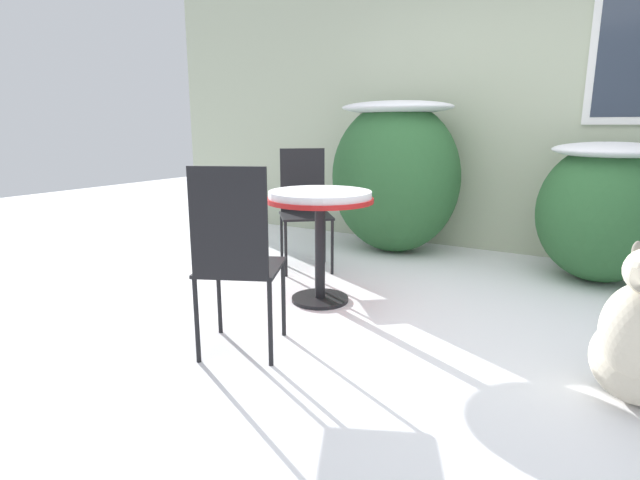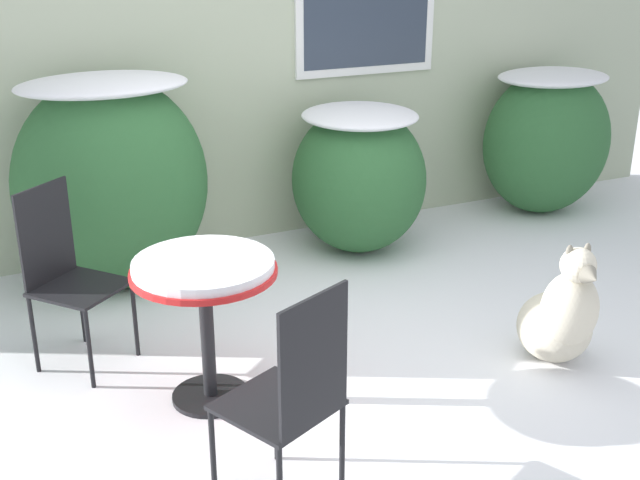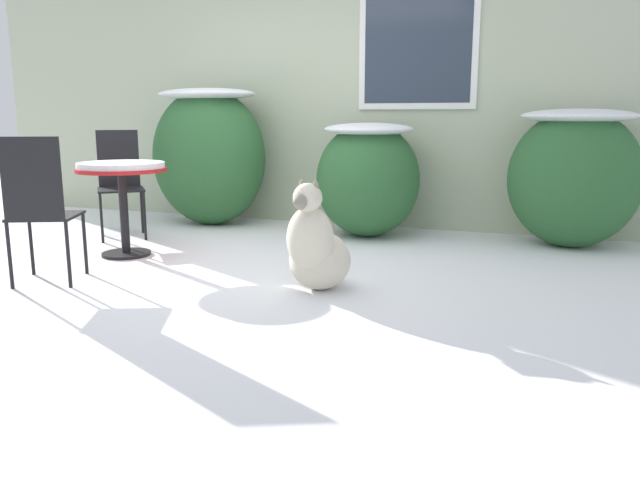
# 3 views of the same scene
# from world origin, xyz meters

# --- Properties ---
(ground_plane) EXTENTS (16.00, 16.00, 0.00)m
(ground_plane) POSITION_xyz_m (0.00, 0.00, 0.00)
(ground_plane) COLOR white
(house_wall) EXTENTS (8.00, 0.10, 3.08)m
(house_wall) POSITION_xyz_m (0.05, 2.20, 1.55)
(house_wall) COLOR #B2BC9E
(house_wall) RESTS_ON ground_plane
(shrub_left) EXTENTS (1.23, 0.88, 1.40)m
(shrub_left) POSITION_xyz_m (-0.96, 1.68, 0.74)
(shrub_left) COLOR #2D6033
(shrub_left) RESTS_ON ground_plane
(shrub_middle) EXTENTS (0.96, 0.99, 1.06)m
(shrub_middle) POSITION_xyz_m (0.77, 1.62, 0.57)
(shrub_middle) COLOR #2D6033
(shrub_middle) RESTS_ON ground_plane
(shrub_right) EXTENTS (1.10, 0.86, 1.18)m
(shrub_right) POSITION_xyz_m (2.56, 1.74, 0.63)
(shrub_right) COLOR #2D6033
(shrub_right) RESTS_ON ground_plane
(patio_table) EXTENTS (0.71, 0.71, 0.76)m
(patio_table) POSITION_xyz_m (-0.83, 0.11, 0.63)
(patio_table) COLOR black
(patio_table) RESTS_ON ground_plane
(patio_chair_near_table) EXTENTS (0.58, 0.58, 0.99)m
(patio_chair_near_table) POSITION_xyz_m (-1.39, 0.79, 0.54)
(patio_chair_near_table) COLOR black
(patio_chair_near_table) RESTS_ON ground_plane
(patio_chair_far_side) EXTENTS (0.54, 0.54, 0.99)m
(patio_chair_far_side) POSITION_xyz_m (-0.77, -0.82, 0.54)
(patio_chair_far_side) COLOR black
(patio_chair_far_side) RESTS_ON ground_plane
(dog) EXTENTS (0.47, 0.62, 0.73)m
(dog) POSITION_xyz_m (0.99, -0.33, 0.27)
(dog) COLOR beige
(dog) RESTS_ON ground_plane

